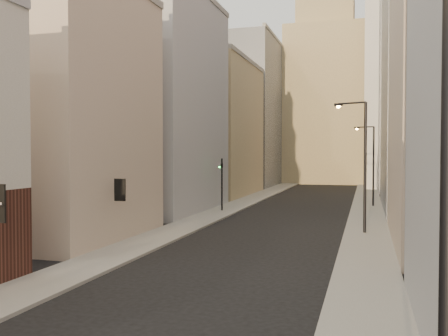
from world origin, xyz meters
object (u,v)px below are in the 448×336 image
(white_tower, at_px, (392,66))
(clock_tower, at_px, (326,87))
(streetlamp_near, at_px, (428,227))
(streetlamp_mid, at_px, (362,159))
(traffic_light_left, at_px, (222,173))
(streetlamp_far, at_px, (371,161))

(white_tower, bearing_deg, clock_tower, 128.16)
(clock_tower, relative_size, white_tower, 1.08)
(streetlamp_near, relative_size, streetlamp_mid, 0.92)
(white_tower, height_order, streetlamp_mid, white_tower)
(streetlamp_near, xyz_separation_m, streetlamp_mid, (-1.00, 28.97, 0.41))
(white_tower, relative_size, streetlamp_mid, 4.61)
(clock_tower, height_order, traffic_light_left, clock_tower)
(clock_tower, height_order, streetlamp_near, clock_tower)
(streetlamp_far, bearing_deg, streetlamp_near, -66.57)
(white_tower, height_order, streetlamp_far, white_tower)
(white_tower, xyz_separation_m, streetlamp_near, (-2.87, -73.99, -13.87))
(streetlamp_mid, xyz_separation_m, traffic_light_left, (-12.69, 9.62, -1.51))
(streetlamp_mid, distance_m, traffic_light_left, 16.00)
(clock_tower, relative_size, streetlamp_near, 5.42)
(clock_tower, distance_m, streetlamp_mid, 60.75)
(clock_tower, bearing_deg, white_tower, -51.84)
(streetlamp_far, relative_size, traffic_light_left, 1.65)
(streetlamp_far, bearing_deg, clock_tower, 124.00)
(clock_tower, distance_m, streetlamp_far, 43.93)
(clock_tower, distance_m, streetlamp_near, 89.31)
(clock_tower, xyz_separation_m, streetlamp_near, (8.13, -87.99, -12.90))
(white_tower, xyz_separation_m, streetlamp_far, (-3.10, -27.24, -13.91))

